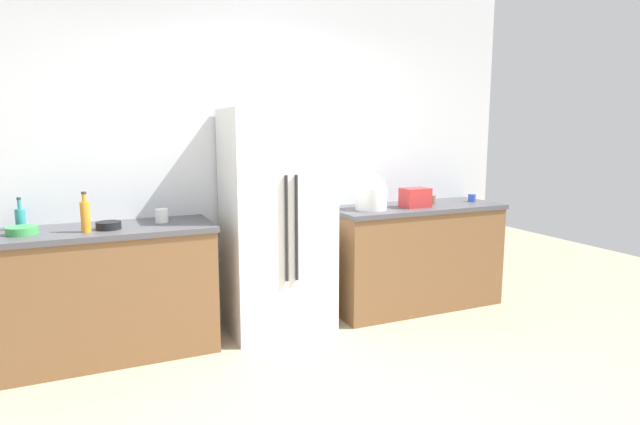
# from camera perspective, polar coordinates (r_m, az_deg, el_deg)

# --- Properties ---
(kitchen_back_panel) EXTENTS (5.23, 0.10, 2.91)m
(kitchen_back_panel) POSITION_cam_1_polar(r_m,az_deg,el_deg) (4.51, -8.94, 6.72)
(kitchen_back_panel) COLOR silver
(kitchen_back_panel) RESTS_ON ground_plane
(counter_left) EXTENTS (1.45, 0.62, 0.94)m
(counter_left) POSITION_cam_1_polar(r_m,az_deg,el_deg) (4.15, -21.34, -7.85)
(counter_left) COLOR brown
(counter_left) RESTS_ON ground_plane
(counter_right) EXTENTS (1.59, 0.62, 0.94)m
(counter_right) POSITION_cam_1_polar(r_m,az_deg,el_deg) (4.98, 10.05, -4.58)
(counter_right) COLOR brown
(counter_right) RESTS_ON ground_plane
(refrigerator) EXTENTS (0.81, 0.63, 1.78)m
(refrigerator) POSITION_cam_1_polar(r_m,az_deg,el_deg) (4.28, -4.58, -0.98)
(refrigerator) COLOR white
(refrigerator) RESTS_ON ground_plane
(toaster) EXTENTS (0.24, 0.17, 0.17)m
(toaster) POSITION_cam_1_polar(r_m,az_deg,el_deg) (4.78, 10.11, 1.58)
(toaster) COLOR red
(toaster) RESTS_ON counter_right
(rice_cooker) EXTENTS (0.27, 0.27, 0.31)m
(rice_cooker) POSITION_cam_1_polar(r_m,az_deg,el_deg) (4.58, 5.48, 2.10)
(rice_cooker) COLOR white
(rice_cooker) RESTS_ON counter_right
(bottle_a) EXTENTS (0.06, 0.06, 0.27)m
(bottle_a) POSITION_cam_1_polar(r_m,az_deg,el_deg) (3.91, -23.72, -0.31)
(bottle_a) COLOR orange
(bottle_a) RESTS_ON counter_left
(bottle_b) EXTENTS (0.07, 0.07, 0.23)m
(bottle_b) POSITION_cam_1_polar(r_m,az_deg,el_deg) (4.20, -29.29, -0.56)
(bottle_b) COLOR teal
(bottle_b) RESTS_ON counter_left
(cup_a) EXTENTS (0.07, 0.07, 0.07)m
(cup_a) POSITION_cam_1_polar(r_m,az_deg,el_deg) (5.25, 15.88, 1.51)
(cup_a) COLOR blue
(cup_a) RESTS_ON counter_right
(cup_b) EXTENTS (0.08, 0.08, 0.08)m
(cup_b) POSITION_cam_1_polar(r_m,az_deg,el_deg) (5.01, 11.76, 1.36)
(cup_b) COLOR brown
(cup_b) RESTS_ON counter_right
(cup_c) EXTENTS (0.09, 0.09, 0.10)m
(cup_c) POSITION_cam_1_polar(r_m,az_deg,el_deg) (4.11, -16.52, -0.34)
(cup_c) COLOR white
(cup_c) RESTS_ON counter_left
(bowl_a) EXTENTS (0.19, 0.19, 0.05)m
(bowl_a) POSITION_cam_1_polar(r_m,az_deg,el_deg) (4.03, -29.17, -1.69)
(bowl_a) COLOR green
(bowl_a) RESTS_ON counter_left
(bowl_b) EXTENTS (0.17, 0.17, 0.05)m
(bowl_b) POSITION_cam_1_polar(r_m,az_deg,el_deg) (3.97, -21.60, -1.29)
(bowl_b) COLOR black
(bowl_b) RESTS_ON counter_left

